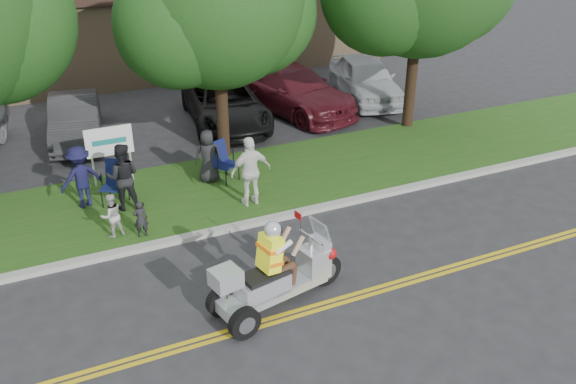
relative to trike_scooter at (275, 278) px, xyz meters
name	(u,v)px	position (x,y,z in m)	size (l,w,h in m)	color
ground	(316,291)	(0.98, 0.12, -0.69)	(120.00, 120.00, 0.00)	#28282B
centerline_near	(330,307)	(0.98, -0.46, -0.68)	(60.00, 0.10, 0.01)	gold
centerline_far	(326,302)	(0.98, -0.30, -0.68)	(60.00, 0.10, 0.01)	gold
curb	(261,221)	(0.98, 3.17, -0.63)	(60.00, 0.25, 0.12)	#A8A89E
grass_verge	(231,186)	(0.98, 5.32, -0.63)	(60.00, 4.00, 0.10)	#204B14
commercial_building	(169,16)	(2.98, 19.10, 1.32)	(18.00, 8.20, 4.00)	#9E7F5B
tree_mid	(218,8)	(1.53, 7.35, 3.75)	(5.88, 4.80, 7.05)	#332114
business_sign	(109,144)	(-1.92, 6.72, 0.57)	(1.25, 0.06, 1.75)	silver
trike_scooter	(275,278)	(0.00, 0.00, 0.00)	(2.99, 1.26, 1.96)	black
lawn_chair_a	(116,179)	(-2.03, 5.58, 0.06)	(0.84, 0.84, 1.13)	black
lawn_chair_b	(222,159)	(0.88, 5.70, 0.05)	(0.80, 0.81, 1.12)	black
spectator_adult_mid	(123,177)	(-1.90, 5.15, 0.30)	(0.85, 0.66, 1.75)	black
spectator_adult_right	(251,171)	(1.08, 4.05, 0.34)	(1.08, 0.45, 1.84)	white
spectator_chair_a	(81,177)	(-2.85, 5.70, 0.24)	(1.06, 0.61, 1.64)	#141336
spectator_chair_b	(208,156)	(0.51, 5.77, 0.17)	(0.73, 0.48, 1.50)	black
child_left	(141,219)	(-1.84, 3.61, -0.12)	(0.33, 0.22, 0.91)	black
child_right	(111,215)	(-2.44, 3.90, -0.04)	(0.53, 0.41, 1.09)	#BAB9B3
parked_car_left	(75,119)	(-2.39, 10.65, 0.02)	(1.50, 4.31, 1.42)	#2C2C2E
parked_car_mid	(225,104)	(2.48, 10.03, 0.04)	(2.41, 5.23, 1.45)	black
parked_car_right	(292,89)	(5.14, 10.32, 0.12)	(2.25, 5.54, 1.61)	#50121B
parked_car_far_right	(365,78)	(8.22, 10.35, 0.13)	(1.93, 4.81, 1.64)	silver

